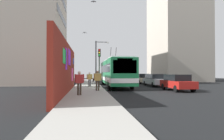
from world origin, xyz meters
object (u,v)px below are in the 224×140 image
pedestrian_at_curb (97,79)px  street_lamp (98,59)px  pedestrian_near_wall (79,81)px  traffic_light (99,61)px  parked_car_champagne (142,78)px  parked_car_dark_gray (133,77)px  parked_car_red (177,82)px  city_bus (115,72)px  pedestrian_midblock (90,78)px  parked_car_silver (155,80)px

pedestrian_at_curb → street_lamp: (9.38, -0.54, 2.49)m
pedestrian_near_wall → traffic_light: traffic_light is taller
parked_car_champagne → parked_car_dark_gray: (6.06, -0.00, 0.00)m
parked_car_red → parked_car_dark_gray: bearing=-0.0°
city_bus → parked_car_champagne: size_ratio=2.95×
city_bus → pedestrian_near_wall: size_ratio=7.11×
parked_car_dark_gray → parked_car_champagne: bearing=180.0°
parked_car_champagne → traffic_light: size_ratio=0.98×
parked_car_red → parked_car_dark_gray: same height
pedestrian_midblock → traffic_light: bearing=-142.9°
parked_car_silver → street_lamp: street_lamp is taller
parked_car_silver → pedestrian_near_wall: (-9.27, 9.23, 0.33)m
parked_car_champagne → parked_car_red: bearing=-180.0°
parked_car_red → pedestrian_at_curb: 7.77m
pedestrian_midblock → pedestrian_at_curb: pedestrian_at_curb is taller
parked_car_silver → pedestrian_at_curb: (-6.13, 7.76, 0.36)m
parked_car_champagne → pedestrian_at_curb: size_ratio=2.34×
traffic_light → pedestrian_at_curb: bearing=173.7°
city_bus → pedestrian_near_wall: (-9.36, 4.03, -0.69)m
pedestrian_at_curb → pedestrian_midblock: bearing=7.2°
parked_car_red → parked_car_silver: same height
pedestrian_at_curb → street_lamp: size_ratio=0.29×
pedestrian_midblock → city_bus: bearing=-70.1°
parked_car_dark_gray → pedestrian_midblock: (-12.77, 8.39, 0.27)m
city_bus → parked_car_red: city_bus is taller
parked_car_champagne → pedestrian_at_curb: pedestrian_at_curb is taller
parked_car_silver → parked_car_champagne: same height
parked_car_dark_gray → city_bus: bearing=155.9°
parked_car_champagne → traffic_light: (-8.09, 7.35, 2.16)m
street_lamp → parked_car_red: bearing=-141.5°
parked_car_red → pedestrian_at_curb: (-0.31, 7.76, 0.37)m
pedestrian_at_curb → traffic_light: size_ratio=0.42×
parked_car_silver → traffic_light: (-2.44, 7.35, 2.16)m
parked_car_silver → parked_car_dark_gray: 11.71m
parked_car_dark_gray → traffic_light: (-14.15, 7.35, 2.16)m
parked_car_red → traffic_light: traffic_light is taller
city_bus → parked_car_dark_gray: bearing=-24.1°
parked_car_silver → pedestrian_near_wall: 13.09m
parked_car_silver → pedestrian_near_wall: bearing=135.1°
pedestrian_midblock → pedestrian_near_wall: bearing=174.2°
city_bus → parked_car_dark_gray: city_bus is taller
traffic_light → street_lamp: street_lamp is taller
pedestrian_near_wall → pedestrian_midblock: pedestrian_near_wall is taller
pedestrian_near_wall → pedestrian_midblock: 8.25m
parked_car_silver → pedestrian_at_curb: pedestrian_at_curb is taller
parked_car_silver → street_lamp: 8.41m
parked_car_champagne → parked_car_dark_gray: bearing=-0.0°
parked_car_red → parked_car_champagne: 11.46m
city_bus → parked_car_silver: city_bus is taller
city_bus → parked_car_silver: 5.30m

